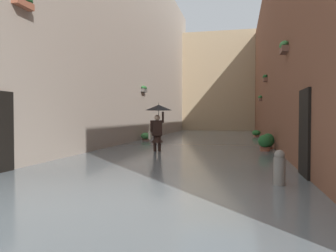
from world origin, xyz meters
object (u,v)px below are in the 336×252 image
potted_plant_near_left (265,144)px  potted_plant_far_left (256,134)px  potted_plant_mid_right (146,137)px  potted_plant_mid_left (268,143)px  mooring_bollard (279,172)px  person_wading (158,119)px

potted_plant_near_left → potted_plant_far_left: (-0.14, -9.78, -0.11)m
potted_plant_mid_right → potted_plant_mid_left: size_ratio=0.76×
potted_plant_far_left → mooring_bollard: 16.45m
potted_plant_near_left → mooring_bollard: mooring_bollard is taller
potted_plant_near_left → potted_plant_mid_left: bearing=-101.8°
potted_plant_mid_left → potted_plant_far_left: bearing=-89.7°
potted_plant_far_left → mooring_bollard: size_ratio=0.71×
person_wading → potted_plant_mid_left: bearing=-156.2°
person_wading → mooring_bollard: (-3.94, 5.65, -1.05)m
potted_plant_near_left → potted_plant_mid_right: (6.32, -4.60, -0.11)m
potted_plant_mid_right → mooring_bollard: size_ratio=0.72×
potted_plant_far_left → potted_plant_mid_right: 8.29m
potted_plant_mid_right → potted_plant_mid_left: (-6.51, 3.69, 0.09)m
potted_plant_far_left → mooring_bollard: bearing=88.7°
person_wading → potted_plant_far_left: bearing=-111.8°
potted_plant_near_left → potted_plant_mid_right: potted_plant_near_left is taller
potted_plant_mid_right → potted_plant_mid_left: potted_plant_mid_left is taller
person_wading → potted_plant_near_left: 4.40m
person_wading → potted_plant_mid_left: 4.87m
potted_plant_mid_left → person_wading: bearing=23.8°
potted_plant_near_left → potted_plant_far_left: 9.78m
potted_plant_mid_left → mooring_bollard: mooring_bollard is taller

